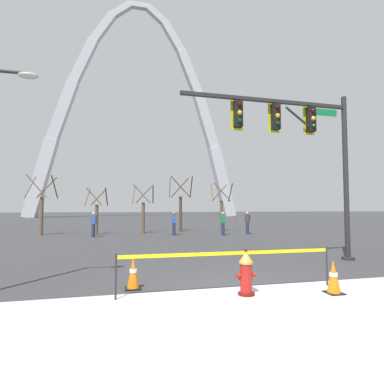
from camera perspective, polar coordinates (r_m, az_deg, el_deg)
The scene contains 16 objects.
ground_plane at distance 7.01m, azimuth 9.96°, elevation -18.58°, with size 240.00×240.00×0.00m, color #333335.
fire_hydrant at distance 6.64m, azimuth 10.49°, elevation -15.32°, with size 0.46×0.48×0.99m.
caution_tape_barrier at distance 6.76m, azimuth 7.46°, elevation -13.61°, with size 4.98×0.07×0.94m.
traffic_cone_by_hydrant at distance 7.16m, azimuth -11.42°, elevation -15.30°, with size 0.36×0.36×0.73m.
traffic_cone_mid_sidewalk at distance 7.34m, azimuth 25.92°, elevation -14.74°, with size 0.36×0.36×0.73m.
traffic_signal_gantry at distance 11.25m, azimuth 20.86°, elevation 9.37°, with size 6.42×0.44×6.00m.
monument_arch at distance 63.62m, azimuth -10.51°, elevation 13.45°, with size 42.59×2.30×45.78m.
tree_far_left at distance 22.56m, azimuth -27.32°, elevation -2.88°, with size 1.89×1.90×4.10m.
tree_left_mid at distance 21.51m, azimuth -18.15°, elevation -4.04°, with size 1.54×1.54×3.30m.
tree_center_left at distance 21.60m, azimuth -9.53°, elevation -3.84°, with size 1.65×1.66×3.55m.
tree_center_right at distance 23.25m, azimuth -2.28°, elevation -2.95°, with size 2.00×2.01×4.34m.
tree_right_mid at distance 23.51m, azimuth 5.74°, elevation -3.50°, with size 1.77×1.78×3.83m.
pedestrian_walking_left at distance 19.78m, azimuth -18.71°, elevation -6.00°, with size 0.38×0.29×1.59m.
pedestrian_standing_center at distance 21.22m, azimuth 10.76°, elevation -5.89°, with size 0.38×0.38×1.59m.
pedestrian_walking_right at distance 20.10m, azimuth 6.06°, elevation -6.09°, with size 0.36×0.23×1.59m.
pedestrian_near_trees at distance 19.98m, azimuth -3.56°, elevation -6.12°, with size 0.37×0.26×1.59m.
Camera 1 is at (-2.63, -6.22, 1.88)m, focal length 27.29 mm.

